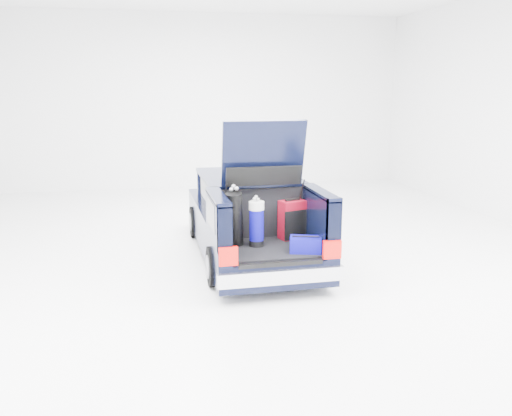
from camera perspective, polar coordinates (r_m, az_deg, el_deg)
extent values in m
plane|color=white|center=(9.71, -0.62, -5.05)|extent=(14.00, 14.00, 0.00)
cube|color=black|center=(10.18, -1.36, -1.27)|extent=(1.75, 3.00, 0.70)
cube|color=black|center=(11.71, -2.80, 0.08)|extent=(1.70, 0.30, 0.50)
cube|color=#BABAC2|center=(11.86, -2.90, -0.11)|extent=(1.72, 0.10, 0.22)
cube|color=black|center=(9.57, -0.82, 1.62)|extent=(1.55, 1.95, 0.54)
cube|color=black|center=(9.52, -0.82, 3.33)|extent=(1.62, 2.05, 0.06)
cube|color=black|center=(8.21, 1.47, -5.85)|extent=(1.75, 1.30, 0.40)
cube|color=black|center=(8.16, 1.45, -4.31)|extent=(1.32, 1.18, 0.05)
cube|color=black|center=(7.89, -3.98, -1.91)|extent=(0.20, 1.30, 0.85)
cube|color=black|center=(8.24, 6.75, -1.33)|extent=(0.20, 1.30, 0.85)
cube|color=black|center=(7.79, -4.03, 1.18)|extent=(0.20, 1.30, 0.06)
cube|color=black|center=(8.15, 6.82, 1.64)|extent=(0.20, 1.30, 0.06)
cube|color=black|center=(8.62, 0.53, -0.65)|extent=(1.36, 0.08, 0.84)
cube|color=#BABAC2|center=(7.58, 2.69, -7.24)|extent=(1.80, 0.12, 0.20)
cube|color=#AC0C07|center=(7.34, -2.94, -5.09)|extent=(0.26, 0.07, 0.26)
cube|color=#AC0C07|center=(7.70, 8.02, -4.34)|extent=(0.26, 0.07, 0.26)
cube|color=black|center=(7.55, 2.64, -5.90)|extent=(1.20, 0.06, 0.06)
cube|color=black|center=(8.28, 0.80, 5.76)|extent=(1.28, 0.33, 1.03)
cube|color=black|center=(8.30, 0.74, 6.75)|extent=(0.95, 0.17, 0.54)
cylinder|color=black|center=(10.89, -6.39, -1.46)|extent=(0.20, 0.62, 0.62)
cylinder|color=slate|center=(10.89, -6.39, -1.46)|extent=(0.23, 0.36, 0.36)
cylinder|color=black|center=(11.16, 2.01, -1.03)|extent=(0.20, 0.62, 0.62)
cylinder|color=slate|center=(11.16, 2.01, -1.03)|extent=(0.23, 0.36, 0.36)
cylinder|color=black|center=(8.22, -4.37, -6.16)|extent=(0.20, 0.62, 0.62)
cylinder|color=slate|center=(8.22, -4.37, -6.16)|extent=(0.23, 0.36, 0.36)
cylinder|color=black|center=(8.58, 6.59, -5.39)|extent=(0.20, 0.62, 0.62)
cylinder|color=slate|center=(8.58, 6.59, -5.39)|extent=(0.23, 0.36, 0.36)
cube|color=#650310|center=(8.55, 3.82, -1.22)|extent=(0.44, 0.34, 0.61)
cube|color=black|center=(8.48, 3.85, 0.90)|extent=(0.25, 0.12, 0.03)
cube|color=black|center=(8.46, 4.03, -1.81)|extent=(0.39, 0.13, 0.47)
cylinder|color=black|center=(8.13, -2.29, -1.18)|extent=(0.37, 0.44, 0.85)
cube|color=white|center=(8.22, -2.42, -0.80)|extent=(0.10, 0.05, 0.29)
sphere|color=#99999E|center=(8.04, -2.61, 1.96)|extent=(0.07, 0.07, 0.07)
sphere|color=#99999E|center=(8.00, -2.07, 2.06)|extent=(0.07, 0.07, 0.07)
cylinder|color=black|center=(8.21, 0.05, -3.68)|extent=(0.23, 0.23, 0.09)
cylinder|color=#0A057E|center=(8.14, 0.05, -1.76)|extent=(0.22, 0.22, 0.49)
cylinder|color=white|center=(8.07, 0.05, 0.25)|extent=(0.23, 0.23, 0.12)
sphere|color=#99999E|center=(8.07, 0.21, 0.91)|extent=(0.06, 0.06, 0.06)
sphere|color=#99999E|center=(8.08, 0.00, 1.17)|extent=(0.06, 0.06, 0.06)
cube|color=#0A057E|center=(7.94, 5.25, -3.84)|extent=(0.52, 0.42, 0.22)
cylinder|color=black|center=(7.90, 5.27, -3.02)|extent=(0.38, 0.14, 0.02)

